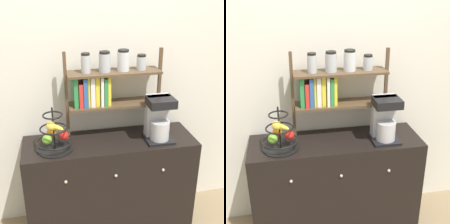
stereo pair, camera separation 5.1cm
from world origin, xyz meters
The scene contains 5 objects.
wall_back centered at (0.00, 0.48, 1.30)m, with size 7.00×0.05×2.60m, color silver.
sideboard centered at (0.00, 0.22, 0.42)m, with size 1.37×0.46×0.83m.
coffee_maker centered at (0.38, 0.18, 1.01)m, with size 0.21×0.22×0.36m.
fruit_stand centered at (-0.43, 0.17, 0.95)m, with size 0.27×0.27×0.34m.
shelf_hutch centered at (-0.02, 0.33, 1.27)m, with size 0.77×0.20×0.70m.
Camera 2 is at (-0.39, -1.94, 2.01)m, focal length 50.00 mm.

